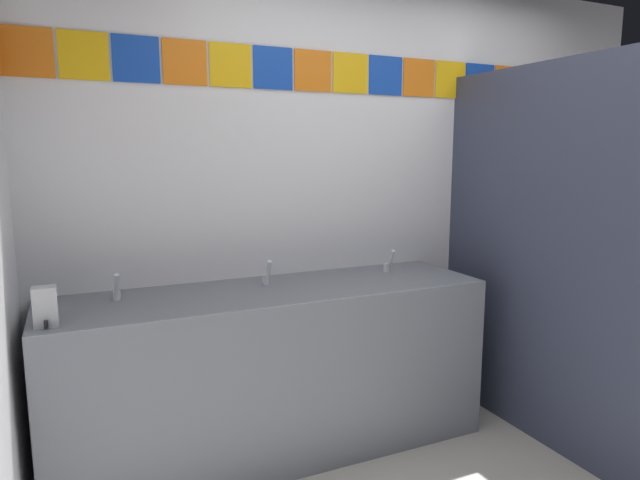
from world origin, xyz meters
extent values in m
cube|color=silver|center=(0.00, 1.52, 1.29)|extent=(3.93, 0.08, 2.57)
cube|color=orange|center=(-1.85, 1.48, 1.99)|extent=(0.22, 0.01, 0.22)
cube|color=yellow|center=(-1.62, 1.48, 1.99)|extent=(0.22, 0.01, 0.22)
cube|color=#1947B7|center=(-1.39, 1.48, 1.99)|extent=(0.22, 0.01, 0.22)
cube|color=orange|center=(-1.16, 1.48, 1.99)|extent=(0.22, 0.01, 0.22)
cube|color=yellow|center=(-0.93, 1.48, 1.99)|extent=(0.22, 0.01, 0.22)
cube|color=#1947B7|center=(-0.69, 1.48, 1.99)|extent=(0.22, 0.01, 0.22)
cube|color=orange|center=(-0.46, 1.48, 1.99)|extent=(0.22, 0.01, 0.22)
cube|color=yellow|center=(-0.23, 1.48, 1.99)|extent=(0.22, 0.01, 0.22)
cube|color=#1947B7|center=(0.00, 1.48, 1.99)|extent=(0.22, 0.01, 0.22)
cube|color=orange|center=(0.23, 1.48, 1.99)|extent=(0.22, 0.01, 0.22)
cube|color=yellow|center=(0.46, 1.48, 1.99)|extent=(0.22, 0.01, 0.22)
cube|color=#1947B7|center=(0.69, 1.48, 1.99)|extent=(0.22, 0.01, 0.22)
cube|color=orange|center=(0.93, 1.48, 1.99)|extent=(0.22, 0.01, 0.22)
cube|color=yellow|center=(1.16, 1.48, 1.99)|extent=(0.22, 0.01, 0.22)
cube|color=#1947B7|center=(1.39, 1.48, 1.99)|extent=(0.22, 0.01, 0.22)
cube|color=orange|center=(1.62, 1.48, 1.99)|extent=(0.22, 0.01, 0.22)
cube|color=yellow|center=(1.85, 1.48, 1.99)|extent=(0.22, 0.01, 0.22)
cube|color=slate|center=(-0.82, 1.18, 0.43)|extent=(2.20, 0.61, 0.87)
cube|color=slate|center=(-0.82, 1.47, 0.83)|extent=(2.20, 0.03, 0.08)
cylinder|color=#EBE7CB|center=(-1.55, 1.15, 0.81)|extent=(0.34, 0.34, 0.10)
cylinder|color=#EBE7CB|center=(-0.82, 1.15, 0.81)|extent=(0.34, 0.34, 0.10)
cylinder|color=#EBE7CB|center=(-0.09, 1.15, 0.81)|extent=(0.34, 0.34, 0.10)
cylinder|color=silver|center=(-1.55, 1.29, 0.89)|extent=(0.04, 0.04, 0.05)
cylinder|color=silver|center=(-1.55, 1.24, 0.96)|extent=(0.02, 0.06, 0.09)
cylinder|color=silver|center=(-0.82, 1.29, 0.89)|extent=(0.04, 0.04, 0.05)
cylinder|color=silver|center=(-0.82, 1.24, 0.96)|extent=(0.02, 0.06, 0.09)
cylinder|color=silver|center=(-0.09, 1.29, 0.89)|extent=(0.04, 0.04, 0.05)
cylinder|color=silver|center=(-0.09, 1.24, 0.96)|extent=(0.02, 0.06, 0.09)
cube|color=#B7BABF|center=(-1.84, 0.99, 0.95)|extent=(0.09, 0.07, 0.16)
cylinder|color=black|center=(-1.84, 0.95, 0.89)|extent=(0.02, 0.02, 0.03)
cube|color=#33384C|center=(0.53, 0.74, 1.00)|extent=(0.04, 1.50, 2.01)
cylinder|color=white|center=(1.16, 1.05, 0.20)|extent=(0.38, 0.38, 0.40)
torus|color=white|center=(1.16, 1.05, 0.42)|extent=(0.39, 0.39, 0.05)
cube|color=white|center=(1.16, 1.26, 0.57)|extent=(0.34, 0.17, 0.34)
camera|label=1|loc=(-1.72, -1.36, 1.55)|focal=30.77mm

